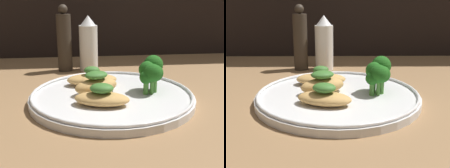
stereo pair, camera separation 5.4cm
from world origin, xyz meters
TOP-DOWN VIEW (x-y plane):
  - ground_plane at (0.00, 0.00)cm, footprint 180.00×180.00cm
  - plate at (0.00, 0.00)cm, footprint 31.81×31.81cm
  - grilled_meat_front at (-2.47, -5.77)cm, footprint 10.68×7.32cm
  - grilled_meat_middle at (-3.01, 0.53)cm, footprint 9.88×7.61cm
  - grilled_meat_back at (-3.58, 6.23)cm, footprint 10.70×5.44cm
  - broccoli_bunch at (7.86, 0.40)cm, footprint 5.33×6.48cm
  - sauce_bottle at (-3.47, 25.28)cm, footprint 5.01×5.01cm
  - pepper_grinder at (-9.96, 25.28)cm, footprint 3.88×3.88cm

SIDE VIEW (x-z plane):
  - ground_plane at x=0.00cm, z-range -1.00..0.00cm
  - plate at x=0.00cm, z-range -0.01..1.99cm
  - grilled_meat_back at x=-3.58cm, z-range 0.76..4.89cm
  - grilled_meat_front at x=-2.47cm, z-range 0.90..4.83cm
  - grilled_meat_middle at x=-3.01cm, z-range 1.04..5.55cm
  - broccoli_bunch at x=7.86cm, z-range 2.12..9.24cm
  - sauce_bottle at x=-3.47cm, z-range -0.32..14.65cm
  - pepper_grinder at x=-9.96cm, z-range -0.68..17.13cm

